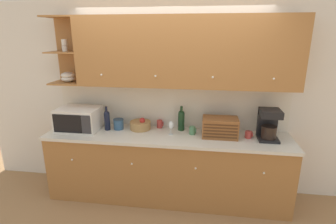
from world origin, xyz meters
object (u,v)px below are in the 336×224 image
Objects in this scene: mug at (192,130)px; bread_box at (220,127)px; second_wine_bottle at (107,119)px; coffee_maker at (269,124)px; fruit_basket at (140,125)px; microwave at (79,119)px; mug_patterned_third at (160,124)px; mug_blue_second at (249,135)px; wine_glass at (171,126)px; wine_bottle at (181,119)px; storage_canister at (119,124)px.

mug is 0.23× the size of bread_box.
coffee_maker reaches higher than second_wine_bottle.
second_wine_bottle is 0.46m from fruit_basket.
microwave reaches higher than bread_box.
bread_box is 1.15× the size of coffee_maker.
coffee_maker reaches higher than mug.
mug_blue_second is at bearing -10.14° from mug_patterned_third.
wine_glass reaches higher than fruit_basket.
mug_blue_second is (1.42, -0.11, -0.02)m from fruit_basket.
bread_box is (1.87, 0.01, -0.03)m from microwave.
second_wine_bottle is at bearing -165.21° from mug_patterned_third.
bread_box reaches higher than fruit_basket.
mug_patterned_third is at bearing 127.84° from wine_glass.
wine_bottle is at bearing 169.85° from mug_blue_second.
mug_blue_second is (1.86, -0.03, -0.10)m from second_wine_bottle.
microwave is 1.63× the size of wine_bottle.
wine_glass is at bearing -178.08° from bread_box.
mug is (1.53, 0.05, -0.10)m from microwave.
bread_box reaches higher than storage_canister.
mug_blue_second is at bearing 0.56° from microwave.
second_wine_bottle is at bearing 7.18° from microwave.
coffee_maker reaches higher than mug_patterned_third.
microwave is 5.72× the size of mug_blue_second.
mug_blue_second is at bearing -2.00° from mug.
wine_bottle is 1.10m from coffee_maker.
second_wine_bottle reaches higher than microwave.
storage_canister is 0.51× the size of fruit_basket.
coffee_maker is (0.23, -0.00, 0.15)m from mug_blue_second.
wine_bottle is 3.24× the size of mug.
second_wine_bottle is 1.16m from mug.
microwave reaches higher than mug_patterned_third.
mug_blue_second is at bearing -2.44° from storage_canister.
microwave is 5.07× the size of mug_patterned_third.
wine_glass is 0.29m from mug.
mug_patterned_third is at bearing 169.86° from mug_blue_second.
coffee_maker is at bearing -2.20° from storage_canister.
mug_blue_second is at bearing -0.79° from second_wine_bottle.
storage_canister is 0.37× the size of coffee_maker.
wine_glass is 0.98m from mug_blue_second.
mug_patterned_third is at bearing 158.27° from mug.
second_wine_bottle is 3.44× the size of mug_blue_second.
second_wine_bottle reaches higher than mug_patterned_third.
microwave is 0.38m from second_wine_bottle.
mug_blue_second is at bearing 1.39° from bread_box.
second_wine_bottle is 0.85× the size of coffee_maker.
mug_patterned_third is at bearing 13.83° from storage_canister.
fruit_basket is (0.30, 0.04, -0.01)m from storage_canister.
microwave is at bearing -172.66° from wine_bottle.
mug_blue_second is (0.70, -0.02, -0.01)m from mug.
wine_bottle is at bearing 4.25° from fruit_basket.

